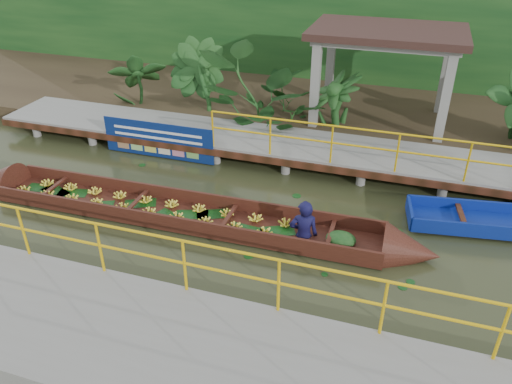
% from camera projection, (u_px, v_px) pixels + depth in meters
% --- Properties ---
extents(ground, '(80.00, 80.00, 0.00)m').
position_uv_depth(ground, '(213.00, 219.00, 11.46)').
color(ground, '#2A2E17').
rests_on(ground, ground).
extents(land_strip, '(30.00, 8.00, 0.45)m').
position_uv_depth(land_strip, '(294.00, 102.00, 17.52)').
color(land_strip, '#322519').
rests_on(land_strip, ground).
extents(far_dock, '(16.00, 2.06, 1.66)m').
position_uv_depth(far_dock, '(259.00, 141.00, 14.04)').
color(far_dock, gray).
rests_on(far_dock, ground).
extents(near_dock, '(18.00, 2.40, 1.73)m').
position_uv_depth(near_dock, '(168.00, 357.00, 7.59)').
color(near_dock, gray).
rests_on(near_dock, ground).
extents(pavilion, '(4.40, 3.00, 3.00)m').
position_uv_depth(pavilion, '(387.00, 42.00, 14.43)').
color(pavilion, gray).
rests_on(pavilion, ground).
extents(foliage_backdrop, '(30.00, 0.80, 4.00)m').
position_uv_depth(foliage_backdrop, '(312.00, 35.00, 18.68)').
color(foliage_backdrop, '#133C17').
rests_on(foliage_backdrop, ground).
extents(vendor_boat, '(11.33, 1.36, 2.22)m').
position_uv_depth(vendor_boat, '(191.00, 212.00, 11.30)').
color(vendor_boat, black).
rests_on(vendor_boat, ground).
extents(blue_banner, '(3.32, 0.04, 1.04)m').
position_uv_depth(blue_banner, '(158.00, 140.00, 13.93)').
color(blue_banner, navy).
rests_on(blue_banner, ground).
extents(tropical_plants, '(14.64, 1.64, 2.05)m').
position_uv_depth(tropical_plants, '(327.00, 92.00, 14.67)').
color(tropical_plants, '#133C17').
rests_on(tropical_plants, ground).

